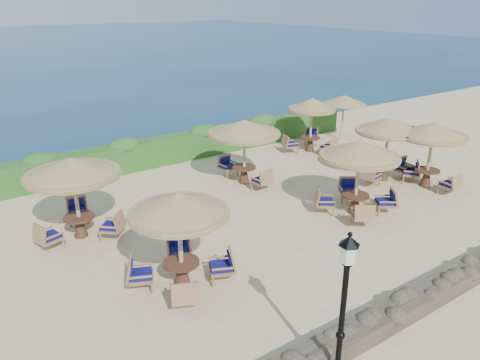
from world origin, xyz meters
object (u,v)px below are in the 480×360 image
at_px(extra_parasol, 344,100).
at_px(cafe_set_2, 432,139).
at_px(cafe_set_5, 311,116).
at_px(cafe_set_4, 244,135).
at_px(cafe_set_0, 179,225).
at_px(cafe_set_1, 359,165).
at_px(cafe_set_3, 74,180).
at_px(cafe_set_6, 388,136).
at_px(lamp_post, 342,320).

relative_size(extra_parasol, cafe_set_2, 0.85).
bearing_deg(cafe_set_5, cafe_set_4, -162.13).
xyz_separation_m(cafe_set_2, cafe_set_5, (-0.66, 6.15, -0.21)).
xyz_separation_m(extra_parasol, cafe_set_0, (-13.46, -7.21, -0.40)).
distance_m(cafe_set_1, cafe_set_4, 4.85).
xyz_separation_m(cafe_set_0, cafe_set_3, (-1.38, 4.26, 0.17)).
bearing_deg(cafe_set_1, cafe_set_3, 156.06).
xyz_separation_m(extra_parasol, cafe_set_2, (-2.03, -6.61, -0.18)).
bearing_deg(cafe_set_3, extra_parasol, 11.26).
height_order(cafe_set_2, cafe_set_4, same).
bearing_deg(cafe_set_4, cafe_set_6, -31.01).
xyz_separation_m(cafe_set_4, cafe_set_5, (5.17, 1.67, -0.26)).
height_order(cafe_set_3, cafe_set_6, same).
xyz_separation_m(cafe_set_2, cafe_set_3, (-12.80, 3.66, -0.05)).
relative_size(cafe_set_2, cafe_set_6, 1.01).
distance_m(extra_parasol, cafe_set_0, 15.27).
relative_size(cafe_set_2, cafe_set_5, 1.05).
relative_size(cafe_set_1, cafe_set_3, 0.94).
distance_m(lamp_post, extra_parasol, 17.41).
height_order(cafe_set_5, cafe_set_6, same).
height_order(lamp_post, cafe_set_5, lamp_post).
relative_size(cafe_set_1, cafe_set_4, 0.95).
xyz_separation_m(extra_parasol, cafe_set_1, (-6.33, -6.73, -0.36)).
height_order(cafe_set_2, cafe_set_6, same).
bearing_deg(lamp_post, cafe_set_0, 100.14).
bearing_deg(lamp_post, cafe_set_1, 40.02).
bearing_deg(cafe_set_5, cafe_set_6, -91.94).
height_order(lamp_post, cafe_set_1, lamp_post).
bearing_deg(lamp_post, cafe_set_6, 35.12).
height_order(cafe_set_0, cafe_set_5, same).
bearing_deg(lamp_post, cafe_set_4, 64.37).
height_order(cafe_set_1, cafe_set_3, same).
distance_m(lamp_post, cafe_set_0, 4.87).
bearing_deg(cafe_set_6, cafe_set_4, 148.99).
bearing_deg(cafe_set_2, cafe_set_3, 164.05).
xyz_separation_m(cafe_set_3, cafe_set_4, (6.97, 0.82, 0.09)).
bearing_deg(cafe_set_6, cafe_set_3, 169.63).
relative_size(cafe_set_1, cafe_set_6, 0.99).
xyz_separation_m(cafe_set_3, cafe_set_5, (12.14, 2.49, -0.16)).
xyz_separation_m(cafe_set_1, cafe_set_3, (-8.51, 3.78, 0.13)).
height_order(lamp_post, cafe_set_6, lamp_post).
distance_m(cafe_set_4, cafe_set_5, 5.44).
height_order(extra_parasol, cafe_set_0, cafe_set_0).
bearing_deg(cafe_set_2, cafe_set_4, 142.47).
bearing_deg(cafe_set_5, cafe_set_0, -147.93).
bearing_deg(cafe_set_5, cafe_set_3, -168.42).
height_order(extra_parasol, cafe_set_5, cafe_set_5).
height_order(cafe_set_4, cafe_set_6, same).
height_order(cafe_set_0, cafe_set_6, same).
relative_size(cafe_set_0, cafe_set_6, 1.02).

